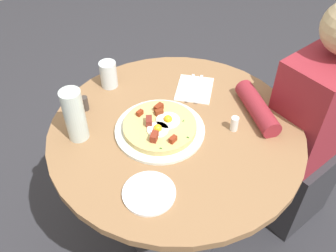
# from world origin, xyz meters

# --- Properties ---
(ground_plane) EXTENTS (6.00, 6.00, 0.00)m
(ground_plane) POSITION_xyz_m (0.00, 0.00, 0.00)
(ground_plane) COLOR #2D2D33
(dining_table) EXTENTS (0.93, 0.93, 0.72)m
(dining_table) POSITION_xyz_m (0.00, 0.00, 0.55)
(dining_table) COLOR olive
(dining_table) RESTS_ON ground_plane
(person_seated) EXTENTS (0.53, 0.39, 1.14)m
(person_seated) POSITION_xyz_m (-0.54, 0.24, 0.51)
(person_seated) COLOR #2D2D33
(person_seated) RESTS_ON ground_plane
(pizza_plate) EXTENTS (0.32, 0.32, 0.01)m
(pizza_plate) POSITION_xyz_m (0.05, -0.03, 0.72)
(pizza_plate) COLOR silver
(pizza_plate) RESTS_ON dining_table
(breakfast_pizza) EXTENTS (0.26, 0.26, 0.05)m
(breakfast_pizza) POSITION_xyz_m (0.05, -0.03, 0.74)
(breakfast_pizza) COLOR tan
(breakfast_pizza) RESTS_ON pizza_plate
(bread_plate) EXTENTS (0.17, 0.17, 0.01)m
(bread_plate) POSITION_xyz_m (0.25, 0.17, 0.72)
(bread_plate) COLOR white
(bread_plate) RESTS_ON dining_table
(napkin) EXTENTS (0.22, 0.22, 0.00)m
(napkin) POSITION_xyz_m (-0.20, -0.13, 0.72)
(napkin) COLOR white
(napkin) RESTS_ON dining_table
(fork) EXTENTS (0.15, 0.12, 0.00)m
(fork) POSITION_xyz_m (-0.19, -0.14, 0.72)
(fork) COLOR silver
(fork) RESTS_ON napkin
(knife) EXTENTS (0.15, 0.12, 0.00)m
(knife) POSITION_xyz_m (-0.22, -0.12, 0.72)
(knife) COLOR silver
(knife) RESTS_ON napkin
(water_glass) EXTENTS (0.07, 0.07, 0.11)m
(water_glass) POSITION_xyz_m (0.05, -0.37, 0.77)
(water_glass) COLOR silver
(water_glass) RESTS_ON dining_table
(water_bottle) EXTENTS (0.07, 0.07, 0.20)m
(water_bottle) POSITION_xyz_m (0.29, -0.19, 0.82)
(water_bottle) COLOR silver
(water_bottle) RESTS_ON dining_table
(salt_shaker) EXTENTS (0.03, 0.03, 0.06)m
(salt_shaker) POSITION_xyz_m (-0.16, 0.13, 0.75)
(salt_shaker) COLOR white
(salt_shaker) RESTS_ON dining_table
(pepper_shaker) EXTENTS (0.03, 0.03, 0.06)m
(pepper_shaker) POSITION_xyz_m (0.20, -0.30, 0.75)
(pepper_shaker) COLOR #3F3833
(pepper_shaker) RESTS_ON dining_table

